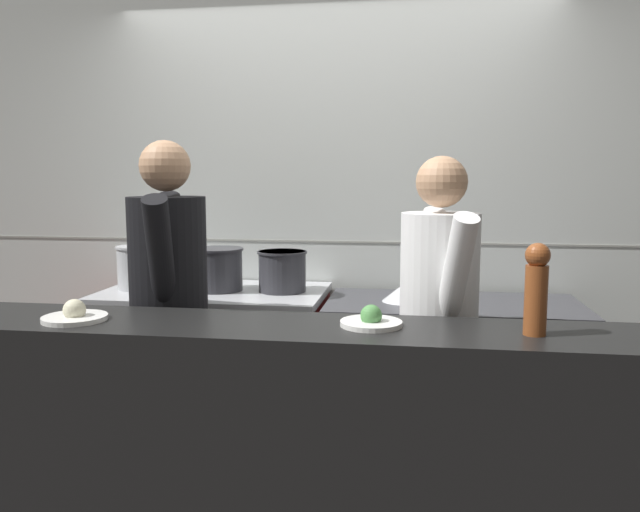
% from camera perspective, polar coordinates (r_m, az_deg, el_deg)
% --- Properties ---
extents(wall_back_tiled, '(8.00, 0.06, 2.60)m').
position_cam_1_polar(wall_back_tiled, '(3.67, 1.34, 3.69)').
color(wall_back_tiled, silver).
rests_on(wall_back_tiled, ground_plane).
extents(oven_range, '(1.21, 0.71, 0.91)m').
position_cam_1_polar(oven_range, '(3.57, -9.50, -10.31)').
color(oven_range, maroon).
rests_on(oven_range, ground_plane).
extents(prep_counter, '(1.30, 0.65, 0.88)m').
position_cam_1_polar(prep_counter, '(3.41, 11.91, -11.50)').
color(prep_counter, '#38383D').
rests_on(prep_counter, ground_plane).
extents(pass_counter, '(3.08, 0.45, 0.99)m').
position_cam_1_polar(pass_counter, '(2.44, -1.75, -17.86)').
color(pass_counter, black).
rests_on(pass_counter, ground_plane).
extents(stock_pot, '(0.24, 0.24, 0.24)m').
position_cam_1_polar(stock_pot, '(3.58, -16.27, -0.91)').
color(stock_pot, '#B7BABF').
rests_on(stock_pot, oven_range).
extents(sauce_pot, '(0.28, 0.28, 0.23)m').
position_cam_1_polar(sauce_pot, '(3.43, -9.30, -1.11)').
color(sauce_pot, '#2D2D33').
rests_on(sauce_pot, oven_range).
extents(braising_pot, '(0.27, 0.27, 0.22)m').
position_cam_1_polar(braising_pot, '(3.36, -3.47, -1.31)').
color(braising_pot, '#2D2D33').
rests_on(braising_pot, oven_range).
extents(mixing_bowl_steel, '(0.23, 0.23, 0.09)m').
position_cam_1_polar(mixing_bowl_steel, '(3.27, 7.66, -3.33)').
color(mixing_bowl_steel, '#B7BABF').
rests_on(mixing_bowl_steel, prep_counter).
extents(plated_dish_main, '(0.24, 0.24, 0.08)m').
position_cam_1_polar(plated_dish_main, '(2.52, -21.52, -5.06)').
color(plated_dish_main, white).
rests_on(plated_dish_main, pass_counter).
extents(plated_dish_appetiser, '(0.23, 0.23, 0.08)m').
position_cam_1_polar(plated_dish_appetiser, '(2.27, 4.70, -5.91)').
color(plated_dish_appetiser, white).
rests_on(plated_dish_appetiser, pass_counter).
extents(pepper_mill, '(0.08, 0.08, 0.32)m').
position_cam_1_polar(pepper_mill, '(2.23, 19.17, -2.69)').
color(pepper_mill, brown).
rests_on(pepper_mill, pass_counter).
extents(chef_head_cook, '(0.42, 0.73, 1.69)m').
position_cam_1_polar(chef_head_cook, '(2.88, -13.60, -4.75)').
color(chef_head_cook, black).
rests_on(chef_head_cook, ground_plane).
extents(chef_sous, '(0.40, 0.70, 1.61)m').
position_cam_1_polar(chef_sous, '(2.71, 10.76, -6.33)').
color(chef_sous, black).
rests_on(chef_sous, ground_plane).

